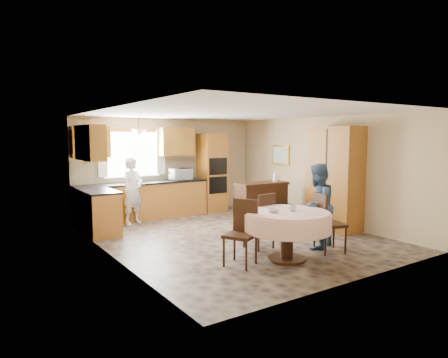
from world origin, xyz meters
name	(u,v)px	position (x,y,z in m)	size (l,w,h in m)	color
floor	(234,237)	(0.00, 0.00, 0.00)	(5.00, 6.00, 0.01)	#71604F
ceiling	(234,113)	(0.00, 0.00, 2.50)	(5.00, 6.00, 0.01)	white
wall_back	(169,167)	(0.00, 3.00, 1.25)	(5.00, 0.02, 2.50)	tan
wall_front	(358,193)	(0.00, -3.00, 1.25)	(5.00, 0.02, 2.50)	tan
wall_left	(111,184)	(-2.50, 0.00, 1.25)	(0.02, 6.00, 2.50)	tan
wall_right	(321,170)	(2.50, 0.00, 1.25)	(0.02, 6.00, 2.50)	tan
window	(132,154)	(-1.00, 2.98, 1.60)	(1.40, 0.03, 1.10)	white
curtain_left	(102,153)	(-1.75, 2.93, 1.65)	(0.22, 0.02, 1.15)	white
curtain_right	(161,152)	(-0.25, 2.93, 1.65)	(0.22, 0.02, 1.15)	white
base_cab_back	(143,201)	(-0.85, 2.70, 0.44)	(3.30, 0.60, 0.88)	#BD7432
counter_back	(143,183)	(-0.85, 2.70, 0.90)	(3.30, 0.64, 0.04)	black
base_cab_left	(99,213)	(-2.20, 1.80, 0.44)	(0.60, 1.20, 0.88)	#BD7432
counter_left	(98,191)	(-2.20, 1.80, 0.90)	(0.64, 1.20, 0.04)	black
backsplash	(138,171)	(-0.85, 2.99, 1.18)	(3.30, 0.02, 0.55)	beige
wall_cab_left	(90,142)	(-2.05, 2.83, 1.91)	(0.85, 0.33, 0.72)	#A46F29
wall_cab_right	(176,141)	(0.15, 2.83, 1.91)	(0.90, 0.33, 0.72)	#A46F29
wall_cab_side	(90,143)	(-2.33, 1.80, 1.91)	(0.33, 1.20, 0.72)	#A46F29
oven_tower	(212,173)	(1.15, 2.69, 1.06)	(0.66, 0.62, 2.12)	#BD7432
oven_upper	(218,166)	(1.15, 2.38, 1.25)	(0.56, 0.01, 0.45)	black
oven_lower	(218,185)	(1.15, 2.38, 0.75)	(0.56, 0.01, 0.45)	black
pendant	(139,133)	(-1.00, 2.50, 2.12)	(0.36, 0.36, 0.18)	beige
sideboard	(262,204)	(1.32, 0.75, 0.45)	(1.26, 0.52, 0.90)	#3A1F0F
space_heater	(285,215)	(1.61, 0.24, 0.24)	(0.35, 0.25, 0.49)	black
cupboard	(335,178)	(2.22, -0.66, 1.13)	(0.59, 1.18, 2.25)	#BD7432
dining_table	(287,222)	(-0.16, -1.74, 0.64)	(1.43, 1.43, 0.81)	#3A1F0F
chair_left	(242,229)	(-0.88, -1.50, 0.57)	(0.61, 0.61, 1.03)	#3A1F0F
chair_back	(262,218)	(-0.08, -1.00, 0.56)	(0.49, 0.49, 1.02)	#3A1F0F
chair_right	(326,220)	(0.72, -1.78, 0.58)	(0.58, 0.58, 1.05)	#3A1F0F
framed_picture	(281,155)	(2.47, 1.39, 1.56)	(0.06, 0.63, 0.52)	gold
microwave	(181,174)	(0.17, 2.65, 1.07)	(0.53, 0.36, 0.30)	silver
person_sink	(133,191)	(-1.26, 2.30, 0.78)	(0.57, 0.37, 1.56)	silver
person_dining	(317,206)	(0.80, -1.50, 0.77)	(0.75, 0.59, 1.55)	#365376
bowl_sideboard	(251,185)	(1.01, 0.75, 0.93)	(0.22, 0.22, 0.05)	#B2B2B2
bottle_sideboard	(275,177)	(1.73, 0.75, 1.06)	(0.12, 0.12, 0.32)	silver
cup_table	(292,208)	(-0.05, -1.75, 0.86)	(0.13, 0.13, 0.10)	#B2B2B2
bowl_table	(273,211)	(-0.40, -1.68, 0.84)	(0.18, 0.18, 0.06)	#B2B2B2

